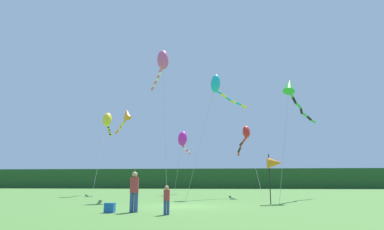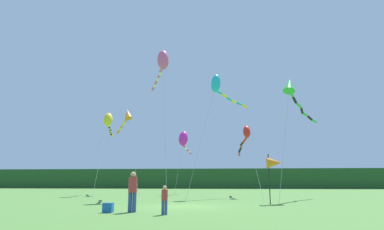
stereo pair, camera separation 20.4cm
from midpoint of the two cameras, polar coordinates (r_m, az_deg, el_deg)
ground_plane at (r=18.68m, az=-1.56°, el=-15.82°), size 120.00×120.00×0.00m
distant_treeline at (r=63.53m, az=3.62°, el=-11.15°), size 108.00×3.60×3.70m
person_adult at (r=15.31m, az=-10.06°, el=-12.81°), size 0.40×0.40×1.80m
person_child at (r=14.02m, az=-4.44°, el=-14.46°), size 0.26×0.26×1.20m
cooler_box at (r=15.40m, az=-14.21°, el=-15.59°), size 0.43×0.34×0.42m
banner_flag_pole at (r=20.93m, az=14.56°, el=-8.24°), size 0.90×0.70×3.04m
kite_orange at (r=36.23m, az=-11.28°, el=-0.25°), size 4.89×7.07×9.28m
kite_magenta at (r=34.74m, az=-1.32°, el=-4.35°), size 1.24×5.48×6.74m
kite_cyan at (r=29.57m, az=4.79°, el=5.20°), size 5.40×5.64×11.01m
kite_yellow at (r=34.40m, az=-14.41°, el=-0.98°), size 1.48×7.99×8.46m
kite_red at (r=30.03m, az=9.59°, el=-3.67°), size 1.38×9.49×6.43m
kite_rainbow at (r=28.06m, az=-5.05°, el=9.21°), size 2.72×5.92×12.39m
kite_green at (r=26.76m, az=17.52°, el=4.06°), size 5.26×9.30×9.37m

